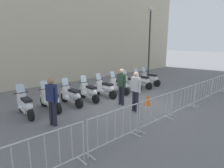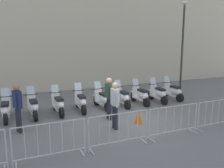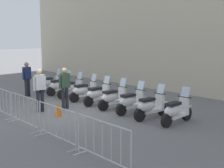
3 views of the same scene
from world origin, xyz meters
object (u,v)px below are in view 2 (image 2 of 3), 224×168
at_px(street_lamp, 183,38).
at_px(motorcycle_4, 103,100).
at_px(traffic_cone, 138,117).
at_px(barrier_segment_3, 174,121).
at_px(motorcycle_2, 58,104).
at_px(motorcycle_6, 141,95).
at_px(officer_mid_plaza, 115,103).
at_px(motorcycle_5, 122,98).
at_px(barrier_segment_2, 119,131).
at_px(motorcycle_7, 158,94).
at_px(barrier_segment_1, 50,142).
at_px(motorcycle_0, 6,110).
at_px(officer_near_row_end, 18,105).
at_px(motorcycle_8, 173,92).
at_px(barrier_segment_4, 218,114).
at_px(motorcycle_3, 81,102).
at_px(officer_by_barriers, 109,96).
at_px(motorcycle_1, 33,107).

bearing_deg(street_lamp, motorcycle_4, -162.05).
bearing_deg(traffic_cone, barrier_segment_3, -70.87).
height_order(motorcycle_2, traffic_cone, motorcycle_2).
xyz_separation_m(motorcycle_6, officer_mid_plaza, (-2.44, -2.69, 0.53)).
relative_size(motorcycle_5, barrier_segment_2, 0.89).
xyz_separation_m(motorcycle_5, motorcycle_7, (2.07, 0.08, 0.00)).
distance_m(barrier_segment_1, barrier_segment_2, 2.03).
height_order(motorcycle_0, officer_near_row_end, officer_near_row_end).
bearing_deg(motorcycle_8, barrier_segment_1, -147.38).
height_order(motorcycle_4, barrier_segment_4, motorcycle_4).
bearing_deg(officer_near_row_end, officer_mid_plaza, -14.76).
bearing_deg(motorcycle_3, officer_by_barriers, -60.98).
distance_m(barrier_segment_3, officer_by_barriers, 2.83).
height_order(motorcycle_8, street_lamp, street_lamp).
bearing_deg(barrier_segment_2, street_lamp, 41.94).
distance_m(motorcycle_0, barrier_segment_2, 5.08).
distance_m(barrier_segment_3, officer_near_row_end, 5.39).
bearing_deg(barrier_segment_2, barrier_segment_3, 3.22).
bearing_deg(barrier_segment_1, traffic_cone, 26.78).
relative_size(motorcycle_4, motorcycle_5, 1.00).
relative_size(motorcycle_3, officer_mid_plaza, 0.99).
bearing_deg(motorcycle_3, officer_near_row_end, -147.34).
height_order(street_lamp, officer_mid_plaza, street_lamp).
height_order(motorcycle_8, officer_near_row_end, officer_near_row_end).
height_order(motorcycle_2, officer_near_row_end, officer_near_row_end).
xyz_separation_m(officer_near_row_end, traffic_cone, (4.36, -0.65, -0.71)).
relative_size(motorcycle_5, motorcycle_7, 1.00).
relative_size(motorcycle_2, barrier_segment_4, 0.89).
xyz_separation_m(motorcycle_5, motorcycle_6, (1.04, 0.07, 0.00)).
height_order(barrier_segment_4, officer_by_barriers, officer_by_barriers).
xyz_separation_m(motorcycle_5, barrier_segment_1, (-3.86, -4.19, 0.07)).
relative_size(motorcycle_7, officer_near_row_end, 1.00).
relative_size(motorcycle_2, street_lamp, 0.31).
bearing_deg(street_lamp, motorcycle_6, -154.65).
distance_m(motorcycle_3, barrier_segment_1, 4.47).
height_order(motorcycle_2, motorcycle_3, same).
bearing_deg(barrier_segment_2, motorcycle_7, 46.78).
height_order(motorcycle_7, officer_mid_plaza, officer_mid_plaza).
bearing_deg(motorcycle_7, traffic_cone, -134.07).
bearing_deg(motorcycle_1, motorcycle_8, 3.98).
bearing_deg(officer_near_row_end, barrier_segment_4, -16.78).
xyz_separation_m(motorcycle_0, motorcycle_4, (4.16, 0.22, 0.00)).
bearing_deg(traffic_cone, street_lamp, 39.86).
relative_size(motorcycle_4, motorcycle_7, 1.00).
xyz_separation_m(barrier_segment_1, traffic_cone, (3.52, 1.78, -0.25)).
height_order(motorcycle_7, officer_by_barriers, officer_by_barriers).
bearing_deg(barrier_segment_4, motorcycle_6, 106.95).
height_order(barrier_segment_4, street_lamp, street_lamp).
bearing_deg(traffic_cone, motorcycle_5, 82.04).
bearing_deg(barrier_segment_3, street_lamp, 51.93).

